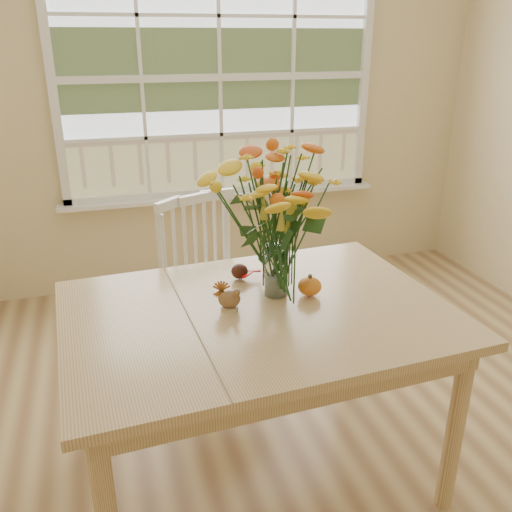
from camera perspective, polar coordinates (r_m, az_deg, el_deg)
name	(u,v)px	position (r m, az deg, el deg)	size (l,w,h in m)	color
floor	(337,470)	(2.66, 8.51, -21.36)	(4.00, 4.50, 0.01)	#926C46
wall_back	(219,106)	(4.10, -3.86, 15.51)	(4.00, 0.02, 2.70)	beige
window	(220,80)	(4.05, -3.81, 18.00)	(2.42, 0.12, 1.74)	silver
dining_table	(257,329)	(2.21, 0.15, -7.73)	(1.57, 1.17, 0.81)	tan
windsor_chair	(208,284)	(2.95, -5.11, -2.95)	(0.62, 0.60, 1.03)	white
flower_vase	(277,221)	(2.16, 2.20, 3.74)	(0.45, 0.45, 0.54)	white
pumpkin	(310,287)	(2.27, 5.67, -3.27)	(0.10, 0.10, 0.08)	orange
turkey_figurine	(229,299)	(2.14, -2.83, -4.56)	(0.10, 0.08, 0.11)	#CCB78C
dark_gourd	(240,272)	(2.41, -1.74, -1.70)	(0.13, 0.08, 0.07)	#38160F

